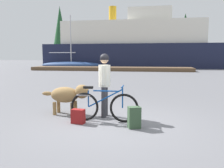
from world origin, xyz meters
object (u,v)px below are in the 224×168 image
handbag_pannier (78,116)px  sailboat_moored (71,65)px  person_cyclist (104,79)px  backpack (134,117)px  ferry_boat (133,46)px  bicycle (104,106)px  dog (68,95)px

handbag_pannier → sailboat_moored: (-8.98, 24.87, 0.30)m
handbag_pannier → person_cyclist: bearing=56.7°
backpack → sailboat_moored: size_ratio=0.06×
backpack → sailboat_moored: 27.07m
sailboat_moored → handbag_pannier: bearing=-70.1°
backpack → ferry_boat: 29.91m
bicycle → backpack: size_ratio=3.51×
person_cyclist → backpack: bearing=-46.0°
bicycle → ferry_boat: size_ratio=0.07×
dog → ferry_boat: ferry_boat is taller
ferry_boat → sailboat_moored: ferry_boat is taller
bicycle → dog: bearing=153.8°
person_cyclist → backpack: 1.49m
bicycle → sailboat_moored: bearing=111.2°
person_cyclist → handbag_pannier: 1.26m
person_cyclist → dog: size_ratio=1.24×
bicycle → ferry_boat: bearing=93.1°
bicycle → sailboat_moored: (-9.56, 24.59, 0.08)m
ferry_boat → person_cyclist: bearing=-87.0°
person_cyclist → backpack: (0.88, -0.91, -0.79)m
ferry_boat → sailboat_moored: (-7.98, -4.67, -2.67)m
dog → person_cyclist: bearing=-3.3°
bicycle → person_cyclist: 0.82m
handbag_pannier → sailboat_moored: size_ratio=0.04×
dog → sailboat_moored: (-8.43, 24.03, -0.09)m
bicycle → ferry_boat: ferry_boat is taller
ferry_boat → backpack: bearing=-85.4°
person_cyclist → handbag_pannier: bearing=-123.3°
person_cyclist → ferry_boat: (-1.51, 28.76, 2.11)m
ferry_boat → sailboat_moored: 9.62m
handbag_pannier → ferry_boat: ferry_boat is taller
bicycle → handbag_pannier: bicycle is taller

